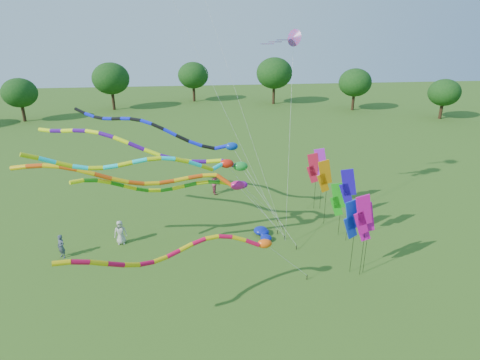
{
  "coord_description": "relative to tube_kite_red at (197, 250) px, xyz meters",
  "views": [
    {
      "loc": [
        -3.33,
        -19.13,
        13.93
      ],
      "look_at": [
        -0.57,
        4.07,
        4.8
      ],
      "focal_mm": 30.0,
      "sensor_mm": 36.0,
      "label": 1
    }
  ],
  "objects": [
    {
      "name": "tree_ring",
      "position": [
        -4.98,
        5.11,
        1.76
      ],
      "size": [
        122.53,
        115.74,
        9.7
      ],
      "color": "#382314",
      "rests_on": "ground"
    },
    {
      "name": "person_c",
      "position": [
        1.81,
        15.58,
        -2.84
      ],
      "size": [
        0.87,
        1.02,
        1.84
      ],
      "primitive_type": "imported",
      "rotation": [
        0.0,
        0.0,
        1.79
      ],
      "color": "#8B3246",
      "rests_on": "ground"
    },
    {
      "name": "tube_kite_cyan",
      "position": [
        -1.84,
        5.14,
        2.72
      ],
      "size": [
        14.05,
        4.38,
        8.43
      ],
      "rotation": [
        0.0,
        0.0,
        0.33
      ],
      "color": "black",
      "rests_on": "ground"
    },
    {
      "name": "banner_pole_violet",
      "position": [
        9.73,
        11.49,
        0.07
      ],
      "size": [
        1.13,
        0.42,
        5.09
      ],
      "rotation": [
        0.0,
        0.0,
        -0.3
      ],
      "color": "black",
      "rests_on": "ground"
    },
    {
      "name": "person_b",
      "position": [
        -8.54,
        6.33,
        -2.97
      ],
      "size": [
        0.69,
        0.65,
        1.58
      ],
      "primitive_type": "imported",
      "rotation": [
        0.0,
        0.0,
        -0.64
      ],
      "color": "#3F4659",
      "rests_on": "ground"
    },
    {
      "name": "blue_nylon_heap",
      "position": [
        4.25,
        7.48,
        -3.55
      ],
      "size": [
        1.36,
        1.36,
        0.48
      ],
      "color": "#0B1B99",
      "rests_on": "ground"
    },
    {
      "name": "banner_pole_magenta_b",
      "position": [
        9.6,
        2.49,
        -0.38
      ],
      "size": [
        1.16,
        0.16,
        4.64
      ],
      "rotation": [
        0.0,
        0.0,
        -0.07
      ],
      "color": "black",
      "rests_on": "ground"
    },
    {
      "name": "banner_pole_blue_a",
      "position": [
        8.85,
        2.57,
        -0.2
      ],
      "size": [
        1.15,
        0.32,
        4.82
      ],
      "rotation": [
        0.0,
        0.0,
        0.21
      ],
      "color": "black",
      "rests_on": "ground"
    },
    {
      "name": "person_a",
      "position": [
        -5.08,
        7.67,
        -2.91
      ],
      "size": [
        0.88,
        0.62,
        1.69
      ],
      "primitive_type": "imported",
      "rotation": [
        0.0,
        0.0,
        0.11
      ],
      "color": "beige",
      "rests_on": "ground"
    },
    {
      "name": "tube_kite_green",
      "position": [
        -0.56,
        7.4,
        0.42
      ],
      "size": [
        12.93,
        4.39,
        6.22
      ],
      "rotation": [
        0.0,
        0.0,
        0.32
      ],
      "color": "black",
      "rests_on": "ground"
    },
    {
      "name": "tube_kite_orange",
      "position": [
        -2.18,
        6.5,
        1.3
      ],
      "size": [
        16.09,
        1.7,
        7.15
      ],
      "rotation": [
        0.0,
        0.0,
        0.04
      ],
      "color": "black",
      "rests_on": "ground"
    },
    {
      "name": "tube_kite_blue",
      "position": [
        -1.93,
        11.85,
        2.88
      ],
      "size": [
        15.04,
        7.31,
        8.35
      ],
      "rotation": [
        0.0,
        0.0,
        -0.42
      ],
      "color": "black",
      "rests_on": "ground"
    },
    {
      "name": "banner_pole_red",
      "position": [
        9.26,
        11.58,
        -0.32
      ],
      "size": [
        1.16,
        0.23,
        4.7
      ],
      "rotation": [
        0.0,
        0.0,
        -0.13
      ],
      "color": "black",
      "rests_on": "ground"
    },
    {
      "name": "delta_kite_high_c",
      "position": [
        7.02,
        10.92,
        9.29
      ],
      "size": [
        3.02,
        5.52,
        13.85
      ],
      "rotation": [
        0.0,
        0.0,
        0.67
      ],
      "color": "black",
      "rests_on": "ground"
    },
    {
      "name": "tube_kite_red",
      "position": [
        0.0,
        0.0,
        0.0
      ],
      "size": [
        11.81,
        4.78,
        5.71
      ],
      "rotation": [
        0.0,
        0.0,
        0.34
      ],
      "color": "black",
      "rests_on": "ground"
    },
    {
      "name": "banner_pole_blue_b",
      "position": [
        9.97,
        6.32,
        0.23
      ],
      "size": [
        1.13,
        0.42,
        5.25
      ],
      "rotation": [
        0.0,
        0.0,
        -0.3
      ],
      "color": "black",
      "rests_on": "ground"
    },
    {
      "name": "banner_pole_magenta_a",
      "position": [
        9.32,
        2.26,
        0.2
      ],
      "size": [
        1.16,
        0.13,
        5.22
      ],
      "rotation": [
        0.0,
        0.0,
        0.04
      ],
      "color": "black",
      "rests_on": "ground"
    },
    {
      "name": "banner_pole_green",
      "position": [
        9.74,
        7.19,
        -1.06
      ],
      "size": [
        1.13,
        0.45,
        3.95
      ],
      "rotation": [
        0.0,
        0.0,
        -0.33
      ],
      "color": "black",
      "rests_on": "ground"
    },
    {
      "name": "banner_pole_orange",
      "position": [
        9.22,
        8.82,
        0.04
      ],
      "size": [
        1.16,
        0.16,
        5.07
      ],
      "rotation": [
        0.0,
        0.0,
        0.07
      ],
      "color": "black",
      "rests_on": "ground"
    },
    {
      "name": "tube_kite_purple",
      "position": [
        -2.19,
        8.07,
        2.62
      ],
      "size": [
        16.49,
        5.37,
        8.3
      ],
      "rotation": [
        0.0,
        0.0,
        -0.3
      ],
      "color": "black",
      "rests_on": "ground"
    },
    {
      "name": "ground",
      "position": [
        3.43,
        2.21,
        -3.76
      ],
      "size": [
        160.0,
        160.0,
        0.0
      ],
      "primitive_type": "plane",
      "color": "#2F5C18",
      "rests_on": "ground"
    }
  ]
}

